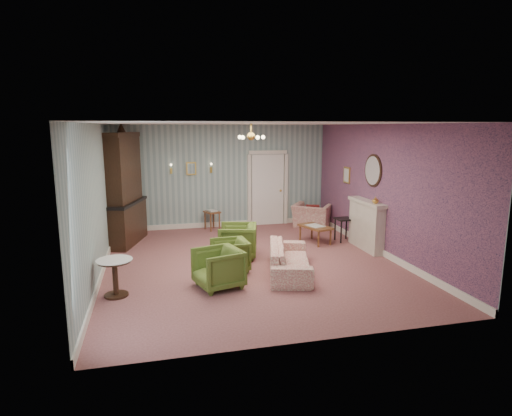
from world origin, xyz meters
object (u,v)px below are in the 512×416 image
object	(u,v)px
olive_chair_c	(238,239)
pedestal_table	(115,278)
sofa_chintz	(290,254)
side_table_black	(344,230)
coffee_table	(315,234)
dresser	(123,186)
olive_chair_a	(218,266)
fireplace	(366,225)
olive_chair_b	(230,254)
wingback_chair	(312,212)

from	to	relation	value
olive_chair_c	pedestal_table	distance (m)	2.98
sofa_chintz	side_table_black	bearing A→B (deg)	-31.46
coffee_table	pedestal_table	bearing A→B (deg)	-152.10
dresser	side_table_black	xyz separation A→B (m)	(5.30, -1.14, -1.14)
olive_chair_a	side_table_black	distance (m)	4.27
olive_chair_c	coffee_table	bearing A→B (deg)	123.71
coffee_table	pedestal_table	distance (m)	5.15
dresser	side_table_black	bearing A→B (deg)	4.33
fireplace	sofa_chintz	bearing A→B (deg)	-152.29
olive_chair_b	dresser	size ratio (longest dim) A/B	0.24
olive_chair_a	dresser	xyz separation A→B (m)	(-1.76, 3.51, 1.05)
sofa_chintz	coffee_table	world-z (taller)	sofa_chintz
olive_chair_a	wingback_chair	xyz separation A→B (m)	(3.35, 4.07, 0.05)
sofa_chintz	fireplace	xyz separation A→B (m)	(2.27, 1.19, 0.20)
olive_chair_a	wingback_chair	distance (m)	5.27
side_table_black	fireplace	bearing A→B (deg)	-74.18
olive_chair_c	olive_chair_a	bearing A→B (deg)	-7.02
olive_chair_a	sofa_chintz	distance (m)	1.55
fireplace	olive_chair_a	bearing A→B (deg)	-156.52
sofa_chintz	fireplace	size ratio (longest dim) A/B	1.40
dresser	wingback_chair	bearing A→B (deg)	22.67
olive_chair_a	olive_chair_b	xyz separation A→B (m)	(0.36, 0.85, -0.04)
olive_chair_a	olive_chair_c	size ratio (longest dim) A/B	0.96
olive_chair_a	side_table_black	bearing A→B (deg)	107.90
sofa_chintz	wingback_chair	world-z (taller)	wingback_chair
olive_chair_c	olive_chair_b	bearing A→B (deg)	-5.86
olive_chair_c	coffee_table	xyz separation A→B (m)	(2.10, 0.71, -0.19)
olive_chair_c	dresser	size ratio (longest dim) A/B	0.28
olive_chair_c	fireplace	size ratio (longest dim) A/B	0.58
wingback_chair	fireplace	size ratio (longest dim) A/B	0.73
dresser	fireplace	world-z (taller)	dresser
fireplace	side_table_black	xyz separation A→B (m)	(-0.21, 0.74, -0.28)
olive_chair_b	coffee_table	world-z (taller)	olive_chair_b
olive_chair_a	olive_chair_b	world-z (taller)	olive_chair_a
olive_chair_c	fireplace	xyz separation A→B (m)	(3.06, -0.08, 0.17)
olive_chair_b	fireplace	xyz separation A→B (m)	(3.39, 0.78, 0.23)
olive_chair_a	olive_chair_c	bearing A→B (deg)	141.99
olive_chair_c	pedestal_table	xyz separation A→B (m)	(-2.45, -1.70, -0.08)
olive_chair_c	fireplace	bearing A→B (deg)	103.69
dresser	olive_chair_c	bearing A→B (deg)	-19.91
coffee_table	side_table_black	bearing A→B (deg)	-3.27
olive_chair_c	side_table_black	world-z (taller)	olive_chair_c
wingback_chair	coffee_table	size ratio (longest dim) A/B	1.20
olive_chair_c	dresser	world-z (taller)	dresser
olive_chair_a	fireplace	world-z (taller)	fireplace
pedestal_table	fireplace	bearing A→B (deg)	16.45
olive_chair_b	olive_chair_c	size ratio (longest dim) A/B	0.86
olive_chair_c	coffee_table	size ratio (longest dim) A/B	0.96
wingback_chair	dresser	bearing A→B (deg)	42.95
olive_chair_a	dresser	size ratio (longest dim) A/B	0.27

